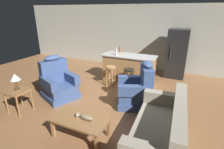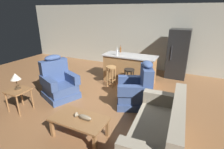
{
  "view_description": "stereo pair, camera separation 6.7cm",
  "coord_description": "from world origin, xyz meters",
  "px_view_note": "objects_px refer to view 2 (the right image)",
  "views": [
    {
      "loc": [
        1.89,
        -4.07,
        2.37
      ],
      "look_at": [
        0.04,
        -0.1,
        0.75
      ],
      "focal_mm": 28.0,
      "sensor_mm": 36.0,
      "label": 1
    },
    {
      "loc": [
        1.95,
        -4.04,
        2.37
      ],
      "look_at": [
        0.04,
        -0.1,
        0.75
      ],
      "focal_mm": 28.0,
      "sensor_mm": 36.0,
      "label": 2
    }
  ],
  "objects_px": {
    "recliner_near_lamp": "(59,83)",
    "bar_stool_left": "(111,73)",
    "couch": "(160,132)",
    "kitchen_island": "(129,69)",
    "recliner_near_island": "(137,90)",
    "table_lamp": "(15,77)",
    "bottle_short_amber": "(120,50)",
    "refrigerator": "(178,54)",
    "end_table": "(18,93)",
    "fish_figurine": "(83,117)",
    "bar_stool_right": "(129,76)",
    "coffee_table": "(79,120)",
    "bottle_tall_green": "(117,52)"
  },
  "relations": [
    {
      "from": "table_lamp",
      "to": "coffee_table",
      "type": "bearing_deg",
      "value": -5.32
    },
    {
      "from": "recliner_near_lamp",
      "to": "table_lamp",
      "type": "height_order",
      "value": "recliner_near_lamp"
    },
    {
      "from": "bottle_tall_green",
      "to": "bar_stool_right",
      "type": "bearing_deg",
      "value": -34.38
    },
    {
      "from": "end_table",
      "to": "bottle_tall_green",
      "type": "bearing_deg",
      "value": 62.82
    },
    {
      "from": "recliner_near_island",
      "to": "table_lamp",
      "type": "xyz_separation_m",
      "value": [
        -2.55,
        -1.5,
        0.45
      ]
    },
    {
      "from": "couch",
      "to": "table_lamp",
      "type": "xyz_separation_m",
      "value": [
        -3.41,
        -0.19,
        0.53
      ]
    },
    {
      "from": "bar_stool_left",
      "to": "refrigerator",
      "type": "relative_size",
      "value": 0.39
    },
    {
      "from": "recliner_near_lamp",
      "to": "kitchen_island",
      "type": "bearing_deg",
      "value": 77.14
    },
    {
      "from": "recliner_near_lamp",
      "to": "bar_stool_left",
      "type": "relative_size",
      "value": 1.76
    },
    {
      "from": "fish_figurine",
      "to": "bar_stool_right",
      "type": "relative_size",
      "value": 0.5
    },
    {
      "from": "recliner_near_lamp",
      "to": "bottle_tall_green",
      "type": "bearing_deg",
      "value": 82.18
    },
    {
      "from": "bar_stool_left",
      "to": "bottle_tall_green",
      "type": "relative_size",
      "value": 2.42
    },
    {
      "from": "recliner_near_island",
      "to": "bar_stool_right",
      "type": "bearing_deg",
      "value": -79.08
    },
    {
      "from": "recliner_near_island",
      "to": "bottle_short_amber",
      "type": "height_order",
      "value": "recliner_near_island"
    },
    {
      "from": "kitchen_island",
      "to": "bottle_tall_green",
      "type": "height_order",
      "value": "bottle_tall_green"
    },
    {
      "from": "fish_figurine",
      "to": "refrigerator",
      "type": "xyz_separation_m",
      "value": [
        1.18,
        4.28,
        0.42
      ]
    },
    {
      "from": "recliner_near_lamp",
      "to": "bottle_short_amber",
      "type": "bearing_deg",
      "value": 89.86
    },
    {
      "from": "fish_figurine",
      "to": "table_lamp",
      "type": "bearing_deg",
      "value": 175.39
    },
    {
      "from": "recliner_near_island",
      "to": "kitchen_island",
      "type": "bearing_deg",
      "value": -84.77
    },
    {
      "from": "table_lamp",
      "to": "bar_stool_right",
      "type": "bearing_deg",
      "value": 48.33
    },
    {
      "from": "end_table",
      "to": "bar_stool_right",
      "type": "height_order",
      "value": "bar_stool_right"
    },
    {
      "from": "recliner_near_lamp",
      "to": "coffee_table",
      "type": "bearing_deg",
      "value": -13.87
    },
    {
      "from": "bottle_short_amber",
      "to": "table_lamp",
      "type": "bearing_deg",
      "value": -112.93
    },
    {
      "from": "recliner_near_island",
      "to": "table_lamp",
      "type": "relative_size",
      "value": 2.93
    },
    {
      "from": "refrigerator",
      "to": "table_lamp",
      "type": "bearing_deg",
      "value": -127.94
    },
    {
      "from": "bar_stool_left",
      "to": "bottle_short_amber",
      "type": "bearing_deg",
      "value": 94.48
    },
    {
      "from": "recliner_near_island",
      "to": "coffee_table",
      "type": "bearing_deg",
      "value": 47.42
    },
    {
      "from": "fish_figurine",
      "to": "couch",
      "type": "xyz_separation_m",
      "value": [
        1.37,
        0.36,
        -0.12
      ]
    },
    {
      "from": "couch",
      "to": "end_table",
      "type": "xyz_separation_m",
      "value": [
        -3.37,
        -0.22,
        0.12
      ]
    },
    {
      "from": "fish_figurine",
      "to": "bar_stool_left",
      "type": "height_order",
      "value": "bar_stool_left"
    },
    {
      "from": "couch",
      "to": "table_lamp",
      "type": "relative_size",
      "value": 4.75
    },
    {
      "from": "couch",
      "to": "end_table",
      "type": "bearing_deg",
      "value": 0.34
    },
    {
      "from": "kitchen_island",
      "to": "bar_stool_right",
      "type": "xyz_separation_m",
      "value": [
        0.23,
        -0.63,
        -0.01
      ]
    },
    {
      "from": "recliner_near_island",
      "to": "bottle_short_amber",
      "type": "bearing_deg",
      "value": -76.92
    },
    {
      "from": "recliner_near_island",
      "to": "kitchen_island",
      "type": "xyz_separation_m",
      "value": [
        -0.74,
        1.41,
        0.06
      ]
    },
    {
      "from": "couch",
      "to": "kitchen_island",
      "type": "distance_m",
      "value": 3.16
    },
    {
      "from": "recliner_near_island",
      "to": "bottle_tall_green",
      "type": "xyz_separation_m",
      "value": [
        -1.12,
        1.19,
        0.63
      ]
    },
    {
      "from": "kitchen_island",
      "to": "bar_stool_right",
      "type": "height_order",
      "value": "kitchen_island"
    },
    {
      "from": "couch",
      "to": "end_table",
      "type": "distance_m",
      "value": 3.38
    },
    {
      "from": "bottle_short_amber",
      "to": "recliner_near_lamp",
      "type": "bearing_deg",
      "value": -113.11
    },
    {
      "from": "bottle_short_amber",
      "to": "end_table",
      "type": "bearing_deg",
      "value": -112.26
    },
    {
      "from": "end_table",
      "to": "bar_stool_left",
      "type": "distance_m",
      "value": 2.7
    },
    {
      "from": "coffee_table",
      "to": "recliner_near_island",
      "type": "relative_size",
      "value": 0.92
    },
    {
      "from": "coffee_table",
      "to": "bottle_tall_green",
      "type": "xyz_separation_m",
      "value": [
        -0.51,
        2.88,
        0.69
      ]
    },
    {
      "from": "end_table",
      "to": "bar_stool_left",
      "type": "xyz_separation_m",
      "value": [
        1.39,
        2.31,
        0.01
      ]
    },
    {
      "from": "fish_figurine",
      "to": "recliner_near_lamp",
      "type": "relative_size",
      "value": 0.28
    },
    {
      "from": "bar_stool_right",
      "to": "refrigerator",
      "type": "height_order",
      "value": "refrigerator"
    },
    {
      "from": "bottle_tall_green",
      "to": "table_lamp",
      "type": "bearing_deg",
      "value": -117.95
    },
    {
      "from": "table_lamp",
      "to": "refrigerator",
      "type": "height_order",
      "value": "refrigerator"
    },
    {
      "from": "bar_stool_right",
      "to": "bottle_short_amber",
      "type": "distance_m",
      "value": 1.27
    }
  ]
}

